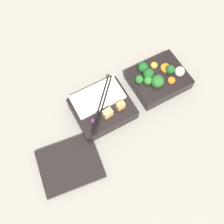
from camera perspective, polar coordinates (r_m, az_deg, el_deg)
ground_plane at (r=0.90m, az=4.86°, el=3.90°), size 3.00×3.00×0.00m
bento_tray_vegetable at (r=0.91m, az=9.88°, el=7.30°), size 0.18×0.15×0.08m
bento_tray_rice at (r=0.84m, az=-2.17°, el=0.98°), size 0.18×0.16×0.07m
bento_lid at (r=0.81m, az=-9.14°, el=-11.15°), size 0.20×0.17×0.02m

